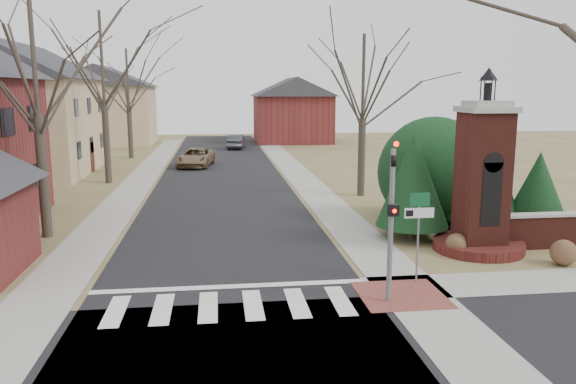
{
  "coord_description": "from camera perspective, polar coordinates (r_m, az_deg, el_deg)",
  "views": [
    {
      "loc": [
        -0.26,
        -13.53,
        5.74
      ],
      "look_at": [
        2.21,
        6.0,
        2.12
      ],
      "focal_mm": 35.0,
      "sensor_mm": 36.0,
      "label": 1
    }
  ],
  "objects": [
    {
      "name": "ground",
      "position": [
        14.69,
        -5.76,
        -12.63
      ],
      "size": [
        120.0,
        120.0,
        0.0
      ],
      "primitive_type": "plane",
      "color": "brown",
      "rests_on": "ground"
    },
    {
      "name": "main_street",
      "position": [
        35.99,
        -6.71,
        1.16
      ],
      "size": [
        8.0,
        70.0,
        0.01
      ],
      "primitive_type": "cube",
      "color": "black",
      "rests_on": "ground"
    },
    {
      "name": "cross_street",
      "position": [
        11.99,
        -5.35,
        -18.21
      ],
      "size": [
        120.0,
        8.0,
        0.01
      ],
      "primitive_type": "cube",
      "color": "black",
      "rests_on": "ground"
    },
    {
      "name": "crosswalk_zone",
      "position": [
        15.43,
        -5.84,
        -11.44
      ],
      "size": [
        8.0,
        2.2,
        0.02
      ],
      "primitive_type": "cube",
      "color": "silver",
      "rests_on": "ground"
    },
    {
      "name": "stop_bar",
      "position": [
        16.83,
        -5.97,
        -9.55
      ],
      "size": [
        8.0,
        0.35,
        0.02
      ],
      "primitive_type": "cube",
      "color": "silver",
      "rests_on": "ground"
    },
    {
      "name": "sidewalk_right_main",
      "position": [
        36.4,
        1.5,
        1.35
      ],
      "size": [
        2.0,
        60.0,
        0.02
      ],
      "primitive_type": "cube",
      "color": "gray",
      "rests_on": "ground"
    },
    {
      "name": "sidewalk_left",
      "position": [
        36.32,
        -14.94,
        0.98
      ],
      "size": [
        2.0,
        60.0,
        0.02
      ],
      "primitive_type": "cube",
      "color": "gray",
      "rests_on": "ground"
    },
    {
      "name": "curb_apron",
      "position": [
        16.41,
        11.42,
        -10.22
      ],
      "size": [
        2.4,
        2.4,
        0.02
      ],
      "primitive_type": "cube",
      "color": "brown",
      "rests_on": "ground"
    },
    {
      "name": "traffic_signal_pole",
      "position": [
        15.15,
        10.48,
        -1.77
      ],
      "size": [
        0.28,
        0.41,
        4.5
      ],
      "color": "slate",
      "rests_on": "ground"
    },
    {
      "name": "sign_post",
      "position": [
        17.01,
        13.13,
        -2.74
      ],
      "size": [
        0.9,
        0.07,
        2.75
      ],
      "color": "slate",
      "rests_on": "ground"
    },
    {
      "name": "brick_gate_monument",
      "position": [
        21.01,
        19.06,
        0.04
      ],
      "size": [
        3.2,
        3.2,
        6.47
      ],
      "color": "#501F17",
      "rests_on": "ground"
    },
    {
      "name": "house_stucco_left",
      "position": [
        42.65,
        -25.56,
        7.86
      ],
      "size": [
        9.8,
        12.8,
        9.28
      ],
      "color": "#CFB38A",
      "rests_on": "ground"
    },
    {
      "name": "house_distant_left",
      "position": [
        62.65,
        -18.23,
        8.53
      ],
      "size": [
        10.8,
        8.8,
        8.53
      ],
      "color": "#CFB38A",
      "rests_on": "ground"
    },
    {
      "name": "house_distant_right",
      "position": [
        62.11,
        0.43,
        8.47
      ],
      "size": [
        8.8,
        8.8,
        7.3
      ],
      "color": "maroon",
      "rests_on": "ground"
    },
    {
      "name": "evergreen_near",
      "position": [
        22.11,
        12.61,
        1.2
      ],
      "size": [
        2.8,
        2.8,
        4.1
      ],
      "color": "#473D33",
      "rests_on": "ground"
    },
    {
      "name": "evergreen_mid",
      "position": [
        24.45,
        18.99,
        2.46
      ],
      "size": [
        3.4,
        3.4,
        4.7
      ],
      "color": "#473D33",
      "rests_on": "ground"
    },
    {
      "name": "evergreen_far",
      "position": [
        24.64,
        24.09,
        0.53
      ],
      "size": [
        2.4,
        2.4,
        3.3
      ],
      "color": "#473D33",
      "rests_on": "ground"
    },
    {
      "name": "evergreen_mass",
      "position": [
        25.04,
        14.57,
        2.41
      ],
      "size": [
        4.8,
        4.8,
        4.8
      ],
      "primitive_type": "sphere",
      "color": "black",
      "rests_on": "ground"
    },
    {
      "name": "bare_tree_0",
      "position": [
        23.59,
        -24.59,
        14.25
      ],
      "size": [
        8.05,
        8.05,
        11.15
      ],
      "color": "#473D33",
      "rests_on": "ground"
    },
    {
      "name": "bare_tree_1",
      "position": [
        36.23,
        -18.45,
        13.51
      ],
      "size": [
        8.4,
        8.4,
        11.64
      ],
      "color": "#473D33",
      "rests_on": "ground"
    },
    {
      "name": "bare_tree_2",
      "position": [
        49.08,
        -16.03,
        11.51
      ],
      "size": [
        7.35,
        7.35,
        10.19
      ],
      "color": "#473D33",
      "rests_on": "ground"
    },
    {
      "name": "bare_tree_3",
      "position": [
        30.55,
        7.68,
        12.1
      ],
      "size": [
        7.0,
        7.0,
        9.7
      ],
      "color": "#473D33",
      "rests_on": "ground"
    },
    {
      "name": "pickup_truck",
      "position": [
        42.82,
        -9.36,
        3.49
      ],
      "size": [
        2.99,
        5.22,
        1.37
      ],
      "primitive_type": "imported",
      "rotation": [
        0.0,
        0.0,
        -0.15
      ],
      "color": "olive",
      "rests_on": "ground"
    },
    {
      "name": "distant_car",
      "position": [
        55.38,
        -5.28,
        5.12
      ],
      "size": [
        2.01,
        4.33,
        1.37
      ],
      "primitive_type": "imported",
      "rotation": [
        0.0,
        0.0,
        3.0
      ],
      "color": "#383B41",
      "rests_on": "ground"
    },
    {
      "name": "dry_shrub_left",
      "position": [
        20.63,
        16.74,
        -5.09
      ],
      "size": [
        0.77,
        0.77,
        0.77
      ],
      "primitive_type": "sphere",
      "color": "brown",
      "rests_on": "ground"
    },
    {
      "name": "dry_shrub_right",
      "position": [
        20.69,
        26.21,
        -5.55
      ],
      "size": [
        0.86,
        0.86,
        0.86
      ],
      "primitive_type": "sphere",
      "color": "brown",
      "rests_on": "ground"
    }
  ]
}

